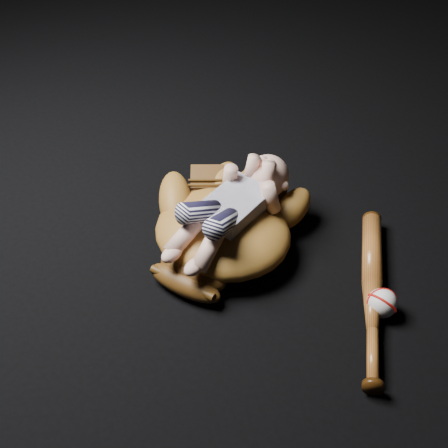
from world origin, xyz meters
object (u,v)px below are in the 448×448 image
at_px(newborn_baby, 227,208).
at_px(baseball_bat, 372,293).
at_px(baseball, 382,303).
at_px(baseball_glove, 223,227).

xyz_separation_m(newborn_baby, baseball_bat, (0.36, 0.04, -0.11)).
bearing_deg(baseball_bat, baseball, -39.62).
bearing_deg(baseball_bat, baseball_glove, -174.05).
bearing_deg(baseball_glove, baseball_bat, 5.45).
relative_size(baseball_glove, baseball, 7.20).
bearing_deg(baseball_glove, baseball, 1.42).
distance_m(newborn_baby, baseball, 0.40).
bearing_deg(newborn_baby, baseball_bat, 10.83).
distance_m(baseball_glove, baseball_bat, 0.38).
relative_size(newborn_baby, baseball, 6.16).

